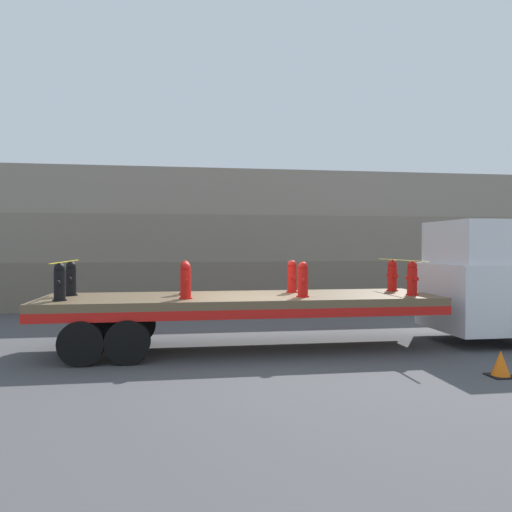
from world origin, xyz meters
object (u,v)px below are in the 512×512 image
(fire_hydrant_red_far_2, at_px, (292,277))
(fire_hydrant_red_near_1, at_px, (186,281))
(fire_hydrant_red_near_2, at_px, (303,280))
(flatbed_trailer, at_px, (219,306))
(fire_hydrant_red_near_3, at_px, (412,279))
(traffic_cone, at_px, (501,364))
(fire_hydrant_red_far_3, at_px, (392,276))
(fire_hydrant_black_near_0, at_px, (60,282))
(truck_cab, at_px, (489,282))
(fire_hydrant_black_far_0, at_px, (71,279))
(fire_hydrant_red_far_1, at_px, (185,278))

(fire_hydrant_red_far_2, bearing_deg, fire_hydrant_red_near_1, -157.13)
(fire_hydrant_red_near_2, bearing_deg, fire_hydrant_red_near_1, 180.00)
(fire_hydrant_red_near_1, distance_m, fire_hydrant_red_far_2, 2.91)
(flatbed_trailer, distance_m, fire_hydrant_red_near_3, 4.65)
(flatbed_trailer, xyz_separation_m, traffic_cone, (5.04, -3.23, -0.81))
(flatbed_trailer, height_order, fire_hydrant_red_far_3, fire_hydrant_red_far_3)
(fire_hydrant_red_near_3, distance_m, fire_hydrant_red_far_3, 1.13)
(flatbed_trailer, height_order, fire_hydrant_red_near_3, fire_hydrant_red_near_3)
(flatbed_trailer, height_order, fire_hydrant_black_near_0, fire_hydrant_black_near_0)
(fire_hydrant_red_near_1, xyz_separation_m, fire_hydrant_red_far_2, (2.68, 1.13, 0.00))
(truck_cab, relative_size, traffic_cone, 6.28)
(fire_hydrant_red_near_3, bearing_deg, fire_hydrant_red_far_3, 90.00)
(fire_hydrant_black_far_0, relative_size, traffic_cone, 1.66)
(fire_hydrant_red_near_1, distance_m, fire_hydrant_red_near_2, 2.68)
(truck_cab, height_order, traffic_cone, truck_cab)
(fire_hydrant_red_far_2, xyz_separation_m, fire_hydrant_red_near_3, (2.68, -1.13, 0.00))
(flatbed_trailer, distance_m, fire_hydrant_red_far_1, 1.15)
(flatbed_trailer, bearing_deg, fire_hydrant_red_near_3, -7.04)
(traffic_cone, bearing_deg, fire_hydrant_black_near_0, 162.58)
(flatbed_trailer, distance_m, fire_hydrant_red_far_2, 2.07)
(fire_hydrant_red_far_2, relative_size, traffic_cone, 1.66)
(fire_hydrant_black_far_0, xyz_separation_m, fire_hydrant_red_near_2, (5.35, -1.13, 0.00))
(traffic_cone, bearing_deg, flatbed_trailer, 147.33)
(fire_hydrant_black_near_0, bearing_deg, fire_hydrant_black_far_0, 90.00)
(flatbed_trailer, xyz_separation_m, fire_hydrant_red_near_2, (1.89, -0.56, 0.63))
(fire_hydrant_black_near_0, distance_m, fire_hydrant_red_near_3, 8.03)
(flatbed_trailer, xyz_separation_m, fire_hydrant_red_near_3, (4.57, -0.56, 0.63))
(truck_cab, distance_m, fire_hydrant_red_far_2, 5.09)
(fire_hydrant_black_far_0, height_order, fire_hydrant_red_near_2, same)
(fire_hydrant_black_near_0, xyz_separation_m, fire_hydrant_red_near_2, (5.35, 0.00, 0.00))
(fire_hydrant_red_near_1, relative_size, fire_hydrant_red_near_3, 1.00)
(fire_hydrant_black_far_0, xyz_separation_m, fire_hydrant_red_near_3, (8.03, -1.13, 0.00))
(fire_hydrant_red_far_3, bearing_deg, traffic_cone, -82.93)
(fire_hydrant_black_near_0, height_order, traffic_cone, fire_hydrant_black_near_0)
(fire_hydrant_red_near_2, distance_m, fire_hydrant_red_far_2, 1.13)
(fire_hydrant_red_far_1, bearing_deg, flatbed_trailer, -35.71)
(flatbed_trailer, distance_m, fire_hydrant_black_near_0, 3.56)
(fire_hydrant_black_near_0, relative_size, fire_hydrant_black_far_0, 1.00)
(truck_cab, distance_m, fire_hydrant_red_far_1, 7.75)
(fire_hydrant_red_near_3, relative_size, traffic_cone, 1.66)
(fire_hydrant_red_far_1, relative_size, fire_hydrant_red_far_3, 1.00)
(fire_hydrant_black_far_0, height_order, traffic_cone, fire_hydrant_black_far_0)
(fire_hydrant_black_near_0, bearing_deg, fire_hydrant_red_near_3, 0.00)
(fire_hydrant_black_near_0, distance_m, traffic_cone, 9.03)
(fire_hydrant_red_near_2, height_order, traffic_cone, fire_hydrant_red_near_2)
(flatbed_trailer, distance_m, fire_hydrant_red_far_3, 4.65)
(fire_hydrant_black_near_0, distance_m, fire_hydrant_red_far_1, 2.91)
(fire_hydrant_black_far_0, bearing_deg, fire_hydrant_red_near_1, -22.87)
(fire_hydrant_red_near_3, bearing_deg, fire_hydrant_red_far_1, 168.09)
(flatbed_trailer, distance_m, fire_hydrant_red_near_1, 1.15)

